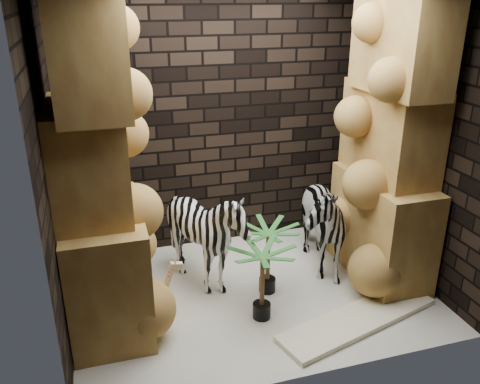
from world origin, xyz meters
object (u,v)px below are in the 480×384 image
object	(u,v)px
zebra_right	(314,212)
palm_back	(262,283)
zebra_left	(207,241)
palm_front	(268,259)
giraffe_toy	(152,295)
surfboard	(358,319)

from	to	relation	value
zebra_right	palm_back	bearing A→B (deg)	-132.19
zebra_left	palm_front	bearing A→B (deg)	-5.24
giraffe_toy	palm_front	xyz separation A→B (m)	(1.19, 0.26, 0.03)
zebra_left	surfboard	world-z (taller)	zebra_left
zebra_right	zebra_left	bearing A→B (deg)	-169.84
palm_back	giraffe_toy	bearing A→B (deg)	171.67
zebra_left	palm_front	xyz separation A→B (m)	(0.56, -0.27, -0.15)
zebra_right	zebra_left	world-z (taller)	zebra_right
surfboard	zebra_right	bearing A→B (deg)	74.08
palm_back	surfboard	world-z (taller)	palm_back
palm_back	zebra_left	bearing A→B (deg)	118.39
palm_front	zebra_right	bearing A→B (deg)	28.29
palm_back	surfboard	xyz separation A→B (m)	(0.84, -0.33, -0.35)
zebra_right	zebra_left	distance (m)	1.22
zebra_left	palm_back	distance (m)	0.78
giraffe_toy	surfboard	world-z (taller)	giraffe_toy
zebra_left	surfboard	bearing A→B (deg)	-19.48
giraffe_toy	palm_front	bearing A→B (deg)	9.51
zebra_left	giraffe_toy	world-z (taller)	zebra_left
palm_front	palm_back	xyz separation A→B (m)	(-0.20, -0.40, -0.00)
palm_back	palm_front	bearing A→B (deg)	63.57
giraffe_toy	surfboard	bearing A→B (deg)	-17.10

